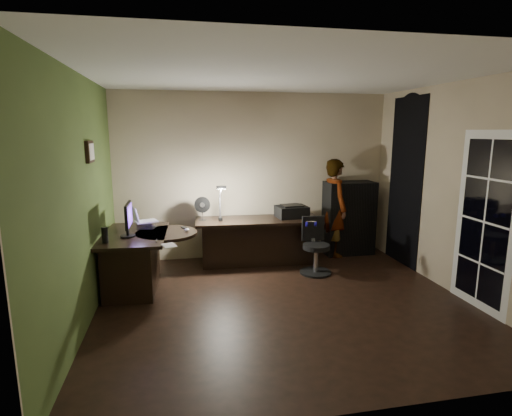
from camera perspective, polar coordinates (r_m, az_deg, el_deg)
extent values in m
cube|color=black|center=(5.07, 4.05, -13.41)|extent=(4.50, 4.00, 0.01)
cube|color=silver|center=(4.67, 4.52, 18.55)|extent=(4.50, 4.00, 0.01)
cube|color=tan|center=(6.62, -0.31, 4.56)|extent=(4.50, 0.01, 2.70)
cube|color=tan|center=(2.84, 15.01, -4.42)|extent=(4.50, 0.01, 2.70)
cube|color=tan|center=(4.63, -23.73, 0.89)|extent=(0.01, 4.00, 2.70)
cube|color=tan|center=(5.70, 26.71, 2.37)|extent=(0.01, 4.00, 2.70)
cube|color=#455D28|center=(4.63, -23.55, 0.90)|extent=(0.00, 4.00, 2.70)
cube|color=black|center=(6.64, 20.55, 3.45)|extent=(0.01, 0.90, 2.60)
cube|color=white|center=(5.32, 29.85, -1.74)|extent=(0.02, 0.92, 2.10)
cube|color=black|center=(5.01, -22.67, 7.42)|extent=(0.04, 0.30, 0.25)
cube|color=black|center=(5.58, -16.73, -7.30)|extent=(0.87, 1.36, 0.76)
cube|color=black|center=(6.33, 0.33, -4.82)|extent=(1.98, 0.78, 0.73)
cube|color=black|center=(7.01, 13.11, -1.39)|extent=(0.83, 0.42, 1.25)
cube|color=silver|center=(5.71, -15.39, -2.33)|extent=(0.25, 0.23, 0.09)
cube|color=silver|center=(5.68, -15.47, -0.87)|extent=(0.39, 0.38, 0.21)
cube|color=black|center=(5.31, -17.92, -2.26)|extent=(0.09, 0.47, 0.31)
ellipsoid|color=silver|center=(5.43, -9.86, -3.06)|extent=(0.07, 0.10, 0.04)
cube|color=black|center=(5.64, -10.27, -2.72)|extent=(0.09, 0.13, 0.01)
cube|color=black|center=(5.03, -14.03, -4.52)|extent=(0.01, 0.14, 0.01)
cylinder|color=black|center=(5.12, -20.78, -3.62)|extent=(0.09, 0.09, 0.19)
cube|color=silver|center=(4.78, -12.30, -5.25)|extent=(0.20, 0.24, 0.01)
cube|color=black|center=(6.19, -7.67, -0.11)|extent=(0.25, 0.15, 0.37)
cube|color=#120C9D|center=(5.86, 7.88, -2.21)|extent=(0.18, 0.11, 0.08)
cube|color=black|center=(6.38, 5.12, -0.47)|extent=(0.51, 0.41, 0.21)
cube|color=black|center=(6.08, -5.16, 0.85)|extent=(0.20, 0.30, 0.61)
cube|color=black|center=(5.96, 8.60, -5.44)|extent=(0.48, 0.48, 0.83)
imported|color=#D8A88C|center=(6.83, 11.19, 0.04)|extent=(0.43, 0.61, 1.64)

